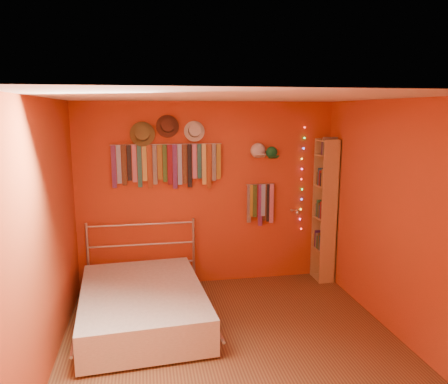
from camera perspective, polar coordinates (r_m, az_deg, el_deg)
ground at (r=4.77m, az=1.22°, el=-19.32°), size 3.50×3.50×0.00m
back_wall at (r=5.96m, az=-2.13°, el=-0.32°), size 3.50×0.02×2.50m
right_wall at (r=4.94m, az=21.63°, el=-3.37°), size 0.02×3.50×2.50m
left_wall at (r=4.30m, az=-22.33°, el=-5.44°), size 0.02×3.50×2.50m
ceiling at (r=4.14m, az=1.36°, el=12.29°), size 3.50×3.50×0.02m
tie_rack at (r=5.78m, az=-7.40°, el=3.73°), size 1.45×0.03×0.60m
small_tie_rack at (r=6.07m, az=4.80°, el=-1.29°), size 0.40×0.03×0.60m
fedora_olive at (r=5.70m, az=-10.62°, el=7.52°), size 0.32×0.17×0.32m
fedora_brown at (r=5.71m, az=-7.39°, el=8.58°), size 0.29×0.16×0.29m
fedora_white at (r=5.75m, az=-3.86°, el=7.99°), size 0.27×0.15×0.27m
cap_white at (r=5.97m, az=4.47°, el=5.39°), size 0.19×0.24×0.19m
cap_green at (r=6.02m, az=6.25°, el=5.14°), size 0.17×0.21×0.17m
fairy_lights at (r=6.23m, az=10.16°, el=1.65°), size 0.05×0.02×1.47m
reading_lamp at (r=6.09m, az=9.45°, el=-2.62°), size 0.07×0.29×0.09m
bookshelf at (r=6.26m, az=13.38°, el=-2.25°), size 0.25×0.34×2.00m
bed at (r=5.18m, az=-10.57°, el=-14.23°), size 1.56×2.00×0.95m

